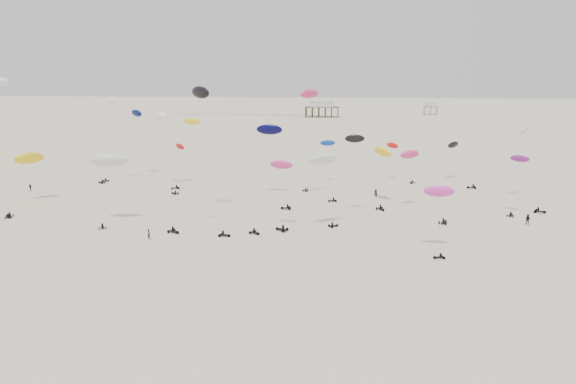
# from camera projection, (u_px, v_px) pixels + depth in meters

# --- Properties ---
(ground_plane) EXTENTS (900.00, 900.00, 0.00)m
(ground_plane) POSITION_uv_depth(u_px,v_px,m) (325.00, 148.00, 203.26)
(ground_plane) COLOR beige
(pavilion_main) EXTENTS (21.00, 13.00, 9.80)m
(pavilion_main) POSITION_uv_depth(u_px,v_px,m) (322.00, 110.00, 349.31)
(pavilion_main) COLOR brown
(pavilion_main) RESTS_ON ground
(pavilion_small) EXTENTS (9.00, 7.00, 8.00)m
(pavilion_small) POSITION_uv_depth(u_px,v_px,m) (431.00, 109.00, 370.47)
(pavilion_small) COLOR brown
(pavilion_small) RESTS_ON ground
(pier_fence) EXTENTS (80.20, 0.20, 1.50)m
(pier_fence) POSITION_uv_depth(u_px,v_px,m) (240.00, 115.00, 356.06)
(pier_fence) COLOR black
(pier_fence) RESTS_ON ground
(rig_0) EXTENTS (6.36, 9.22, 25.67)m
(rig_0) POSITION_uv_depth(u_px,v_px,m) (4.00, 129.00, 105.60)
(rig_0) COLOR black
(rig_0) RESTS_ON ground
(rig_1) EXTENTS (6.94, 13.90, 15.18)m
(rig_1) POSITION_uv_depth(u_px,v_px,m) (322.00, 155.00, 134.37)
(rig_1) COLOR black
(rig_1) RESTS_ON ground
(rig_2) EXTENTS (5.89, 5.41, 20.82)m
(rig_2) POSITION_uv_depth(u_px,v_px,m) (110.00, 123.00, 135.70)
(rig_2) COLOR black
(rig_2) RESTS_ON ground
(rig_3) EXTENTS (7.57, 6.96, 10.22)m
(rig_3) POSITION_uv_depth(u_px,v_px,m) (397.00, 155.00, 138.77)
(rig_3) COLOR black
(rig_3) RESTS_ON ground
(rig_4) EXTENTS (7.26, 6.37, 12.24)m
(rig_4) POSITION_uv_depth(u_px,v_px,m) (274.00, 184.00, 94.32)
(rig_4) COLOR black
(rig_4) RESTS_ON ground
(rig_5) EXTENTS (6.33, 11.87, 16.86)m
(rig_5) POSITION_uv_depth(u_px,v_px,m) (349.00, 161.00, 102.40)
(rig_5) COLOR black
(rig_5) RESTS_ON ground
(rig_6) EXTENTS (5.16, 18.12, 25.70)m
(rig_6) POSITION_uv_depth(u_px,v_px,m) (195.00, 118.00, 101.57)
(rig_6) COLOR black
(rig_6) RESTS_ON ground
(rig_7) EXTENTS (3.48, 16.07, 18.37)m
(rig_7) POSITION_uv_depth(u_px,v_px,m) (530.00, 160.00, 113.61)
(rig_7) COLOR black
(rig_7) RESTS_ON ground
(rig_8) EXTENTS (7.67, 18.58, 16.59)m
(rig_8) POSITION_uv_depth(u_px,v_px,m) (28.00, 162.00, 115.61)
(rig_8) COLOR black
(rig_8) RESTS_ON ground
(rig_9) EXTENTS (8.66, 11.24, 18.75)m
(rig_9) POSITION_uv_depth(u_px,v_px,m) (163.00, 125.00, 128.98)
(rig_9) COLOR black
(rig_9) RESTS_ON ground
(rig_10) EXTENTS (6.12, 14.39, 13.88)m
(rig_10) POSITION_uv_depth(u_px,v_px,m) (458.00, 156.00, 137.68)
(rig_10) COLOR black
(rig_10) RESTS_ON ground
(rig_11) EXTENTS (8.77, 6.08, 19.25)m
(rig_11) POSITION_uv_depth(u_px,v_px,m) (208.00, 178.00, 92.58)
(rig_11) COLOR black
(rig_11) RESTS_ON ground
(rig_12) EXTENTS (8.65, 6.12, 23.34)m
(rig_12) POSITION_uv_depth(u_px,v_px,m) (313.00, 112.00, 116.36)
(rig_12) COLOR black
(rig_12) RESTS_ON ground
(rig_13) EXTENTS (4.69, 6.22, 10.24)m
(rig_13) POSITION_uv_depth(u_px,v_px,m) (439.00, 200.00, 83.12)
(rig_13) COLOR black
(rig_13) RESTS_ON ground
(rig_14) EXTENTS (8.68, 11.71, 18.41)m
(rig_14) POSITION_uv_depth(u_px,v_px,m) (131.00, 125.00, 143.15)
(rig_14) COLOR black
(rig_14) RESTS_ON ground
(rig_15) EXTENTS (7.00, 7.35, 12.84)m
(rig_15) POSITION_uv_depth(u_px,v_px,m) (108.00, 166.00, 98.60)
(rig_15) COLOR black
(rig_15) RESTS_ON ground
(rig_16) EXTENTS (8.86, 15.14, 15.99)m
(rig_16) POSITION_uv_depth(u_px,v_px,m) (418.00, 171.00, 107.20)
(rig_16) COLOR black
(rig_16) RESTS_ON ground
(rig_17) EXTENTS (10.99, 6.89, 13.82)m
(rig_17) POSITION_uv_depth(u_px,v_px,m) (316.00, 171.00, 94.96)
(rig_17) COLOR black
(rig_17) RESTS_ON ground
(rig_18) EXTENTS (4.17, 4.53, 11.62)m
(rig_18) POSITION_uv_depth(u_px,v_px,m) (517.00, 177.00, 104.72)
(rig_18) COLOR black
(rig_18) RESTS_ON ground
(rig_19) EXTENTS (3.85, 10.08, 10.71)m
(rig_19) POSITION_uv_depth(u_px,v_px,m) (179.00, 157.00, 134.01)
(rig_19) COLOR black
(rig_19) RESTS_ON ground
(rig_20) EXTENTS (9.26, 14.71, 18.64)m
(rig_20) POSITION_uv_depth(u_px,v_px,m) (272.00, 140.00, 119.10)
(rig_20) COLOR black
(rig_20) RESTS_ON ground
(rig_21) EXTENTS (5.11, 11.66, 12.53)m
(rig_21) POSITION_uv_depth(u_px,v_px,m) (382.00, 160.00, 114.16)
(rig_21) COLOR black
(rig_21) RESTS_ON ground
(spectator_0) EXTENTS (0.83, 0.87, 1.98)m
(spectator_0) POSITION_uv_depth(u_px,v_px,m) (149.00, 239.00, 90.74)
(spectator_0) COLOR black
(spectator_0) RESTS_ON ground
(spectator_1) EXTENTS (1.29, 1.07, 2.29)m
(spectator_1) POSITION_uv_depth(u_px,v_px,m) (527.00, 225.00, 99.37)
(spectator_1) COLOR black
(spectator_1) RESTS_ON ground
(spectator_2) EXTENTS (1.34, 1.12, 1.99)m
(spectator_2) POSITION_uv_depth(u_px,v_px,m) (31.00, 191.00, 128.48)
(spectator_2) COLOR black
(spectator_2) RESTS_ON ground
(spectator_3) EXTENTS (0.86, 0.62, 2.25)m
(spectator_3) POSITION_uv_depth(u_px,v_px,m) (376.00, 197.00, 121.58)
(spectator_3) COLOR black
(spectator_3) RESTS_ON ground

